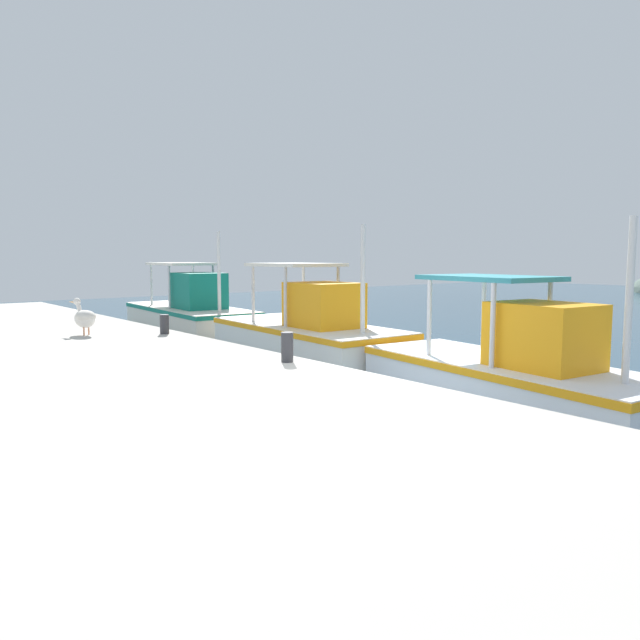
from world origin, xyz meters
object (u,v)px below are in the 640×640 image
Objects in this scene: fishing_boat_second at (309,335)px; mooring_bollard_second at (287,347)px; pelican at (85,317)px; fishing_boat_nearest at (190,314)px; fishing_boat_third at (513,374)px; mooring_bollard_nearest at (164,324)px.

fishing_boat_second is 11.62× the size of mooring_bollard_second.
pelican is (-2.42, -4.48, 0.52)m from fishing_boat_second.
fishing_boat_third is at bearing -1.95° from fishing_boat_nearest.
pelican is at bearing -152.39° from fishing_boat_third.
fishing_boat_second is at bearing -1.74° from fishing_boat_nearest.
mooring_bollard_nearest is at bearing 57.32° from pelican.
fishing_boat_second is (6.51, -0.20, -0.01)m from fishing_boat_nearest.
fishing_boat_third is 3.75m from mooring_bollard_second.
fishing_boat_second reaches higher than pelican.
fishing_boat_third reaches higher than mooring_bollard_second.
mooring_bollard_nearest is (5.03, -3.21, 0.33)m from fishing_boat_nearest.
pelican reaches higher than mooring_bollard_second.
fishing_boat_third is at bearing 21.20° from mooring_bollard_nearest.
pelican is 1.93× the size of mooring_bollard_second.
fishing_boat_second reaches higher than fishing_boat_third.
fishing_boat_second is 13.21× the size of mooring_bollard_nearest.
fishing_boat_nearest is 1.10× the size of fishing_boat_second.
mooring_bollard_second is at bearing -18.20° from fishing_boat_nearest.
fishing_boat_third reaches higher than mooring_bollard_nearest.
fishing_boat_second reaches higher than mooring_bollard_second.
mooring_bollard_second is (3.26, -3.01, 0.37)m from fishing_boat_second.
fishing_boat_second is 6.02× the size of pelican.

